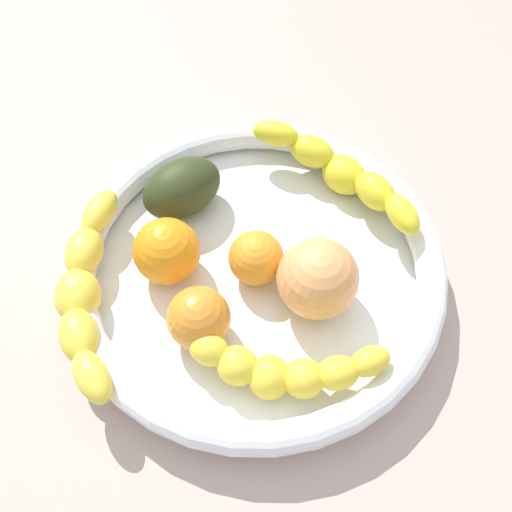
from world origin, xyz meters
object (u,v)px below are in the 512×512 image
(avocado_dark, at_px, (182,188))
(orange_mid_left, at_px, (256,257))
(fruit_bowl, at_px, (256,269))
(orange_mid_right, at_px, (199,318))
(banana_draped_left, at_px, (84,292))
(banana_arching_top, at_px, (272,365))
(orange_front, at_px, (167,251))
(banana_draped_right, at_px, (341,172))
(peach_blush, at_px, (318,279))

(avocado_dark, bearing_deg, orange_mid_left, -85.89)
(avocado_dark, bearing_deg, fruit_bowl, -86.26)
(orange_mid_right, distance_m, avocado_dark, 0.15)
(banana_draped_left, relative_size, banana_arching_top, 1.22)
(orange_front, height_order, orange_mid_left, orange_front)
(banana_draped_right, xyz_separation_m, orange_front, (-0.20, 0.03, 0.00))
(fruit_bowl, xyz_separation_m, banana_draped_left, (-0.15, 0.07, 0.02))
(fruit_bowl, distance_m, peach_blush, 0.07)
(fruit_bowl, distance_m, orange_mid_left, 0.02)
(fruit_bowl, height_order, orange_front, orange_front)
(banana_draped_left, height_order, banana_draped_right, banana_draped_right)
(banana_draped_right, xyz_separation_m, orange_mid_right, (-0.21, -0.04, -0.00))
(banana_arching_top, height_order, peach_blush, peach_blush)
(fruit_bowl, distance_m, avocado_dark, 0.11)
(fruit_bowl, bearing_deg, avocado_dark, 93.74)
(orange_front, bearing_deg, banana_draped_right, -9.04)
(banana_draped_right, relative_size, orange_mid_left, 4.00)
(fruit_bowl, distance_m, banana_draped_left, 0.16)
(banana_draped_right, height_order, peach_blush, peach_blush)
(orange_front, bearing_deg, peach_blush, -52.05)
(banana_draped_left, xyz_separation_m, banana_arching_top, (0.09, -0.16, -0.00))
(banana_draped_right, distance_m, avocado_dark, 0.16)
(banana_draped_right, xyz_separation_m, orange_mid_left, (-0.13, -0.02, -0.00))
(banana_arching_top, distance_m, avocado_dark, 0.21)
(peach_blush, bearing_deg, orange_mid_right, 159.65)
(orange_mid_right, bearing_deg, banana_draped_right, 11.49)
(orange_front, relative_size, orange_mid_right, 1.11)
(orange_mid_left, bearing_deg, banana_draped_left, 154.95)
(banana_arching_top, height_order, orange_mid_right, orange_mid_right)
(banana_draped_right, bearing_deg, orange_front, 170.96)
(fruit_bowl, distance_m, orange_mid_right, 0.08)
(banana_arching_top, bearing_deg, peach_blush, 22.83)
(orange_front, bearing_deg, banana_arching_top, -87.49)
(orange_front, height_order, orange_mid_right, orange_front)
(banana_arching_top, relative_size, orange_mid_right, 2.79)
(fruit_bowl, bearing_deg, orange_mid_right, -166.96)
(orange_mid_right, bearing_deg, peach_blush, -20.35)
(fruit_bowl, xyz_separation_m, avocado_dark, (-0.01, 0.11, 0.02))
(fruit_bowl, height_order, banana_draped_right, banana_draped_right)
(banana_draped_right, bearing_deg, banana_draped_left, 170.93)
(banana_draped_left, height_order, avocado_dark, avocado_dark)
(banana_arching_top, relative_size, orange_front, 2.51)
(peach_blush, xyz_separation_m, avocado_dark, (-0.03, 0.17, -0.01))
(orange_mid_left, bearing_deg, banana_draped_right, 10.27)
(banana_draped_left, relative_size, orange_mid_right, 3.40)
(fruit_bowl, height_order, orange_mid_right, orange_mid_right)
(orange_mid_right, height_order, peach_blush, peach_blush)
(banana_draped_left, distance_m, orange_mid_right, 0.11)
(orange_front, relative_size, orange_mid_left, 1.21)
(banana_arching_top, distance_m, orange_mid_left, 0.11)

